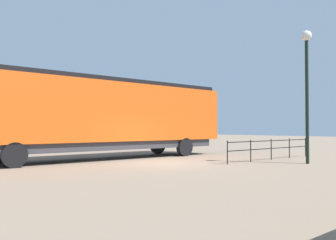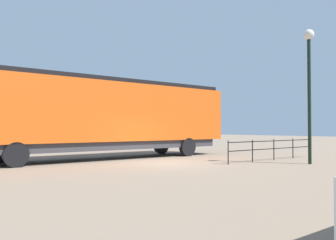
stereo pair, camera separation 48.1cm
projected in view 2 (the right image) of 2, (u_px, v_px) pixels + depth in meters
ground_plane at (165, 163)px, 16.99m from camera, size 120.00×120.00×0.00m
locomotive at (111, 115)px, 19.62m from camera, size 2.93×15.52×4.38m
lamp_post at (309, 71)px, 16.69m from camera, size 0.50×0.50×6.42m
platform_fence at (274, 147)px, 18.64m from camera, size 0.05×7.23×1.11m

